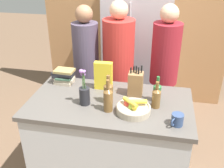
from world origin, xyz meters
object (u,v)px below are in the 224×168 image
at_px(cereal_box, 103,76).
at_px(bottle_oil, 156,97).
at_px(refrigerator, 137,46).
at_px(fruit_bowl, 133,108).
at_px(bottle_wine, 108,99).
at_px(book_stack, 64,76).
at_px(bottle_vinegar, 108,92).
at_px(person_at_sink, 86,67).
at_px(person_in_red_tee, 164,70).
at_px(knife_block, 136,84).
at_px(bottle_water, 157,92).
at_px(coffee_mug, 177,120).
at_px(flower_vase, 84,94).
at_px(person_in_blue, 118,67).

relative_size(cereal_box, bottle_oil, 1.14).
relative_size(refrigerator, fruit_bowl, 6.79).
height_order(refrigerator, cereal_box, refrigerator).
height_order(fruit_bowl, bottle_wine, bottle_wine).
relative_size(book_stack, bottle_vinegar, 0.85).
bearing_deg(person_at_sink, person_in_red_tee, 24.48).
xyz_separation_m(knife_block, bottle_water, (0.19, -0.08, -0.02)).
bearing_deg(fruit_bowl, coffee_mug, -17.35).
relative_size(fruit_bowl, coffee_mug, 2.36).
distance_m(bottle_wine, person_in_red_tee, 0.99).
bearing_deg(cereal_box, person_at_sink, 122.63).
height_order(refrigerator, person_at_sink, refrigerator).
height_order(bottle_wine, person_at_sink, person_at_sink).
bearing_deg(bottle_wine, bottle_vinegar, 100.64).
bearing_deg(bottle_oil, refrigerator, 102.49).
xyz_separation_m(refrigerator, cereal_box, (-0.18, -1.19, 0.10)).
distance_m(flower_vase, person_in_blue, 0.82).
xyz_separation_m(fruit_bowl, bottle_wine, (-0.20, -0.01, 0.07)).
bearing_deg(flower_vase, book_stack, 132.14).
distance_m(flower_vase, person_at_sink, 0.82).
height_order(knife_block, bottle_oil, knife_block).
relative_size(refrigerator, book_stack, 8.71).
xyz_separation_m(refrigerator, fruit_bowl, (0.14, -1.54, 0.01)).
bearing_deg(bottle_water, cereal_box, 165.03).
height_order(cereal_box, bottle_water, cereal_box).
xyz_separation_m(knife_block, book_stack, (-0.71, 0.10, -0.04)).
bearing_deg(refrigerator, bottle_water, -76.50).
bearing_deg(bottle_oil, knife_block, 136.93).
relative_size(coffee_mug, bottle_vinegar, 0.46).
height_order(bottle_oil, person_at_sink, person_at_sink).
distance_m(knife_block, bottle_wine, 0.36).
distance_m(fruit_bowl, bottle_vinegar, 0.26).
relative_size(fruit_bowl, person_in_red_tee, 0.17).
relative_size(bottle_vinegar, bottle_wine, 0.92).
distance_m(refrigerator, flower_vase, 1.52).
height_order(cereal_box, bottle_vinegar, cereal_box).
xyz_separation_m(bottle_vinegar, bottle_water, (0.40, 0.10, -0.01)).
height_order(fruit_bowl, person_in_blue, person_in_blue).
bearing_deg(bottle_water, refrigerator, 103.50).
bearing_deg(cereal_box, person_in_red_tee, 43.56).
bearing_deg(person_in_red_tee, flower_vase, -129.15).
relative_size(refrigerator, knife_block, 6.72).
distance_m(flower_vase, cereal_box, 0.32).
relative_size(knife_block, bottle_wine, 1.01).
height_order(cereal_box, bottle_wine, bottle_wine).
distance_m(bottle_vinegar, person_in_red_tee, 0.89).
relative_size(fruit_bowl, person_in_blue, 0.17).
bearing_deg(book_stack, flower_vase, -47.86).
bearing_deg(coffee_mug, cereal_box, 145.42).
bearing_deg(coffee_mug, fruit_bowl, 162.65).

